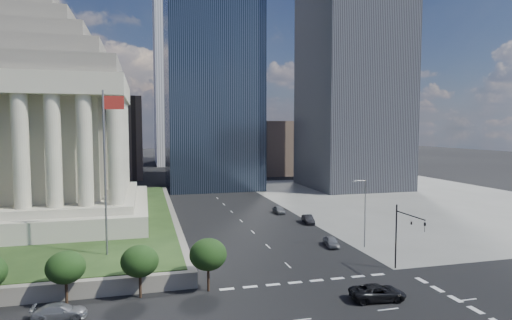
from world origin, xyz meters
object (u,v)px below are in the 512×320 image
object	(u,v)px
war_memorial	(40,104)
suv_grey	(60,311)
street_lamp_north	(364,209)
parked_sedan_mid	(308,219)
parked_sedan_near	(331,242)
parked_sedan_far	(279,210)
flagpole	(106,163)
traffic_signal_ne	(405,230)
pickup_truck	(378,292)

from	to	relation	value
war_memorial	suv_grey	xyz separation A→B (m)	(8.95, -37.24, -20.71)
street_lamp_north	parked_sedan_mid	size ratio (longest dim) A/B	2.24
street_lamp_north	parked_sedan_near	xyz separation A→B (m)	(-4.33, 1.62, -4.94)
suv_grey	parked_sedan_far	world-z (taller)	parked_sedan_far
street_lamp_north	parked_sedan_far	distance (m)	27.78
flagpole	street_lamp_north	distance (m)	35.95
flagpole	parked_sedan_mid	world-z (taller)	flagpole
street_lamp_north	traffic_signal_ne	bearing A→B (deg)	-94.19
suv_grey	parked_sedan_mid	distance (m)	47.98
suv_grey	parked_sedan_far	bearing A→B (deg)	-39.94
traffic_signal_ne	parked_sedan_far	xyz separation A→B (m)	(-3.50, 38.31, -4.51)
pickup_truck	parked_sedan_mid	bearing A→B (deg)	-3.69
pickup_truck	parked_sedan_mid	size ratio (longest dim) A/B	1.26
war_memorial	traffic_signal_ne	xyz separation A→B (m)	(46.50, -34.30, -16.15)
suv_grey	parked_sedan_mid	xyz separation A→B (m)	(36.48, 31.17, 0.05)
war_memorial	suv_grey	world-z (taller)	war_memorial
war_memorial	traffic_signal_ne	bearing A→B (deg)	-36.42
pickup_truck	parked_sedan_near	bearing A→B (deg)	-4.63
traffic_signal_ne	parked_sedan_near	xyz separation A→B (m)	(-3.50, 12.92, -4.53)
war_memorial	parked_sedan_near	xyz separation A→B (m)	(43.00, -21.38, -20.68)
suv_grey	flagpole	bearing A→B (deg)	-14.08
pickup_truck	parked_sedan_mid	world-z (taller)	pickup_truck
parked_sedan_near	pickup_truck	bearing A→B (deg)	-92.01
traffic_signal_ne	parked_sedan_far	world-z (taller)	traffic_signal_ne
parked_sedan_far	war_memorial	bearing A→B (deg)	-174.14
parked_sedan_far	street_lamp_north	bearing A→B (deg)	-80.35
flagpole	war_memorial	bearing A→B (deg)	116.89
traffic_signal_ne	parked_sedan_near	size ratio (longest dim) A/B	1.88
parked_sedan_near	parked_sedan_mid	xyz separation A→B (m)	(2.42, 15.31, 0.01)
flagpole	parked_sedan_mid	size ratio (longest dim) A/B	4.47
traffic_signal_ne	pickup_truck	bearing A→B (deg)	-138.65
traffic_signal_ne	street_lamp_north	distance (m)	11.34
flagpole	suv_grey	bearing A→B (deg)	-103.69
war_memorial	parked_sedan_far	distance (m)	47.87
street_lamp_north	parked_sedan_near	distance (m)	6.76
street_lamp_north	parked_sedan_mid	xyz separation A→B (m)	(-1.91, 16.92, -4.93)
pickup_truck	suv_grey	distance (m)	30.45
suv_grey	parked_sedan_mid	size ratio (longest dim) A/B	1.06
pickup_truck	parked_sedan_far	xyz separation A→B (m)	(3.80, 44.73, -0.04)
traffic_signal_ne	parked_sedan_mid	size ratio (longest dim) A/B	1.79
pickup_truck	war_memorial	bearing A→B (deg)	50.39
pickup_truck	suv_grey	world-z (taller)	pickup_truck
flagpole	parked_sedan_far	size ratio (longest dim) A/B	4.58
flagpole	parked_sedan_mid	bearing A→B (deg)	28.33
traffic_signal_ne	suv_grey	size ratio (longest dim) A/B	1.68
traffic_signal_ne	parked_sedan_near	distance (m)	14.13
war_memorial	parked_sedan_near	distance (m)	52.29
war_memorial	parked_sedan_near	size ratio (longest dim) A/B	9.19
flagpole	suv_grey	world-z (taller)	flagpole
parked_sedan_near	traffic_signal_ne	bearing A→B (deg)	-65.73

